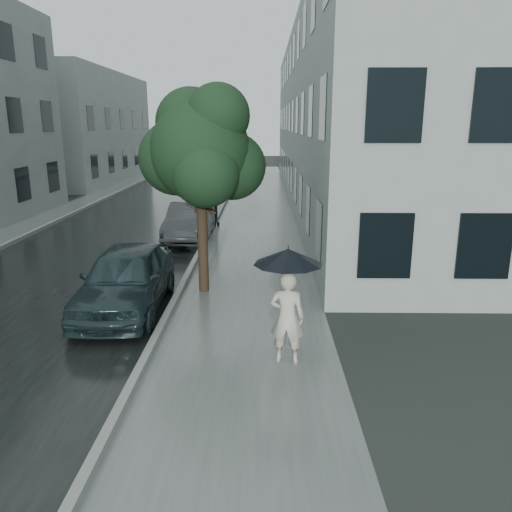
{
  "coord_description": "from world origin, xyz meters",
  "views": [
    {
      "loc": [
        0.59,
        -9.38,
        4.24
      ],
      "look_at": [
        0.41,
        1.68,
        1.3
      ],
      "focal_mm": 35.0,
      "sensor_mm": 36.0,
      "label": 1
    }
  ],
  "objects_px": {
    "car_far": "(190,221)",
    "pedestrian": "(287,318)",
    "lamp_post": "(211,154)",
    "car_near": "(126,278)",
    "street_tree": "(201,150)"
  },
  "relations": [
    {
      "from": "lamp_post",
      "to": "car_near",
      "type": "distance_m",
      "value": 10.2
    },
    {
      "from": "lamp_post",
      "to": "car_near",
      "type": "height_order",
      "value": "lamp_post"
    },
    {
      "from": "pedestrian",
      "to": "car_near",
      "type": "distance_m",
      "value": 4.49
    },
    {
      "from": "car_far",
      "to": "pedestrian",
      "type": "bearing_deg",
      "value": -71.63
    },
    {
      "from": "car_far",
      "to": "car_near",
      "type": "bearing_deg",
      "value": -92.72
    },
    {
      "from": "car_near",
      "to": "car_far",
      "type": "xyz_separation_m",
      "value": [
        0.41,
        7.32,
        -0.06
      ]
    },
    {
      "from": "car_far",
      "to": "street_tree",
      "type": "bearing_deg",
      "value": -77.71
    },
    {
      "from": "street_tree",
      "to": "lamp_post",
      "type": "distance_m",
      "value": 8.48
    },
    {
      "from": "car_near",
      "to": "car_far",
      "type": "height_order",
      "value": "car_near"
    },
    {
      "from": "pedestrian",
      "to": "lamp_post",
      "type": "xyz_separation_m",
      "value": [
        -2.61,
        12.53,
        2.16
      ]
    },
    {
      "from": "pedestrian",
      "to": "street_tree",
      "type": "bearing_deg",
      "value": -53.14
    },
    {
      "from": "street_tree",
      "to": "lamp_post",
      "type": "relative_size",
      "value": 0.98
    },
    {
      "from": "pedestrian",
      "to": "lamp_post",
      "type": "relative_size",
      "value": 0.32
    },
    {
      "from": "pedestrian",
      "to": "car_near",
      "type": "xyz_separation_m",
      "value": [
        -3.63,
        2.65,
        -0.11
      ]
    },
    {
      "from": "pedestrian",
      "to": "car_far",
      "type": "bearing_deg",
      "value": -61.15
    }
  ]
}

